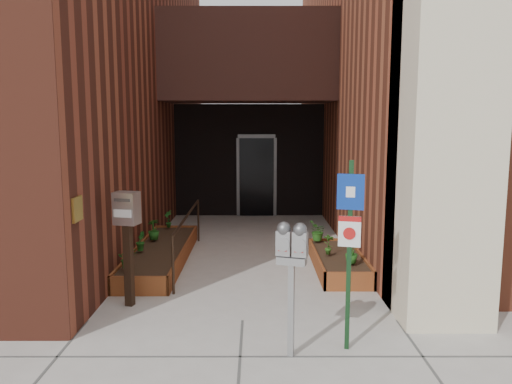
{
  "coord_description": "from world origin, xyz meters",
  "views": [
    {
      "loc": [
        0.17,
        -6.13,
        2.56
      ],
      "look_at": [
        0.18,
        1.8,
        1.42
      ],
      "focal_mm": 35.0,
      "sensor_mm": 36.0,
      "label": 1
    }
  ],
  "objects": [
    {
      "name": "ground",
      "position": [
        0.0,
        0.0,
        0.0
      ],
      "size": [
        80.0,
        80.0,
        0.0
      ],
      "primitive_type": "plane",
      "color": "#9E9991",
      "rests_on": "ground"
    },
    {
      "name": "architecture",
      "position": [
        -0.18,
        6.89,
        4.98
      ],
      "size": [
        20.0,
        14.6,
        10.0
      ],
      "color": "maroon",
      "rests_on": "ground"
    },
    {
      "name": "planter_left",
      "position": [
        -1.55,
        2.7,
        0.13
      ],
      "size": [
        0.9,
        3.6,
        0.3
      ],
      "color": "brown",
      "rests_on": "ground"
    },
    {
      "name": "planter_right",
      "position": [
        1.6,
        2.2,
        0.13
      ],
      "size": [
        0.8,
        2.2,
        0.3
      ],
      "color": "brown",
      "rests_on": "ground"
    },
    {
      "name": "handrail",
      "position": [
        -1.05,
        2.65,
        0.75
      ],
      "size": [
        0.04,
        3.34,
        0.9
      ],
      "color": "black",
      "rests_on": "ground"
    },
    {
      "name": "parking_meter",
      "position": [
        0.56,
        -0.97,
        1.16
      ],
      "size": [
        0.35,
        0.21,
        1.5
      ],
      "color": "gray",
      "rests_on": "ground"
    },
    {
      "name": "sign_post",
      "position": [
        1.2,
        -0.81,
        1.31
      ],
      "size": [
        0.29,
        0.11,
        2.14
      ],
      "color": "black",
      "rests_on": "ground"
    },
    {
      "name": "payment_dropbox",
      "position": [
        -1.58,
        0.55,
        1.16
      ],
      "size": [
        0.37,
        0.31,
        1.6
      ],
      "color": "black",
      "rests_on": "ground"
    },
    {
      "name": "shrub_left_a",
      "position": [
        -1.79,
        1.32,
        0.46
      ],
      "size": [
        0.37,
        0.37,
        0.33
      ],
      "primitive_type": "imported",
      "rotation": [
        0.0,
        0.0,
        0.32
      ],
      "color": "#215718",
      "rests_on": "planter_left"
    },
    {
      "name": "shrub_left_b",
      "position": [
        -1.85,
        2.39,
        0.47
      ],
      "size": [
        0.2,
        0.2,
        0.34
      ],
      "primitive_type": "imported",
      "rotation": [
        0.0,
        0.0,
        1.68
      ],
      "color": "#1E5C1A",
      "rests_on": "planter_left"
    },
    {
      "name": "shrub_left_c",
      "position": [
        -1.78,
        3.21,
        0.5
      ],
      "size": [
        0.31,
        0.31,
        0.39
      ],
      "primitive_type": "imported",
      "rotation": [
        0.0,
        0.0,
        3.78
      ],
      "color": "#1D5618",
      "rests_on": "planter_left"
    },
    {
      "name": "shrub_left_d",
      "position": [
        -1.69,
        4.3,
        0.48
      ],
      "size": [
        0.27,
        0.27,
        0.37
      ],
      "primitive_type": "imported",
      "rotation": [
        0.0,
        0.0,
        5.42
      ],
      "color": "#1A5618",
      "rests_on": "planter_left"
    },
    {
      "name": "shrub_right_a",
      "position": [
        1.7,
        1.6,
        0.48
      ],
      "size": [
        0.28,
        0.28,
        0.36
      ],
      "primitive_type": "imported",
      "rotation": [
        0.0,
        0.0,
        0.95
      ],
      "color": "#1F5618",
      "rests_on": "planter_right"
    },
    {
      "name": "shrub_right_b",
      "position": [
        1.42,
        2.13,
        0.48
      ],
      "size": [
        0.25,
        0.25,
        0.36
      ],
      "primitive_type": "imported",
      "rotation": [
        0.0,
        0.0,
        2.7
      ],
      "color": "#2C601B",
      "rests_on": "planter_right"
    },
    {
      "name": "shrub_right_c",
      "position": [
        1.35,
        3.1,
        0.49
      ],
      "size": [
        0.42,
        0.42,
        0.38
      ],
      "primitive_type": "imported",
      "rotation": [
        0.0,
        0.0,
        4.43
      ],
      "color": "#265E1A",
      "rests_on": "planter_right"
    }
  ]
}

